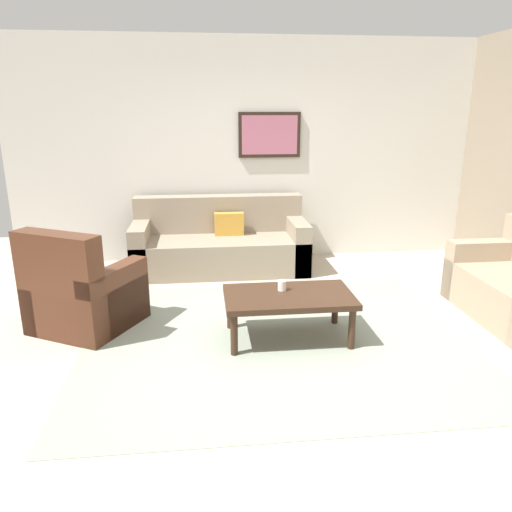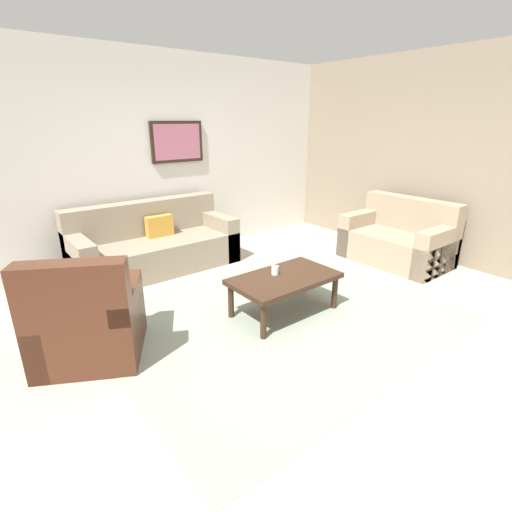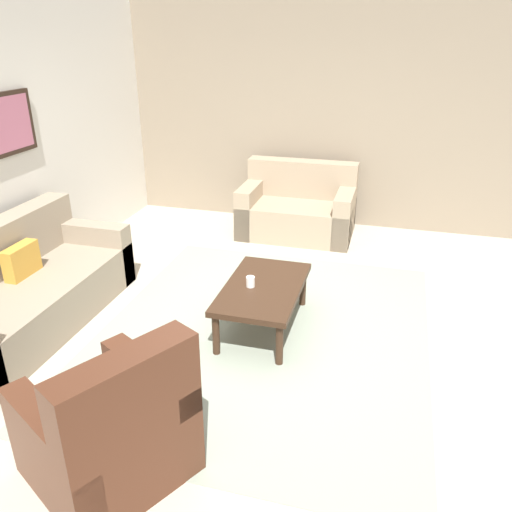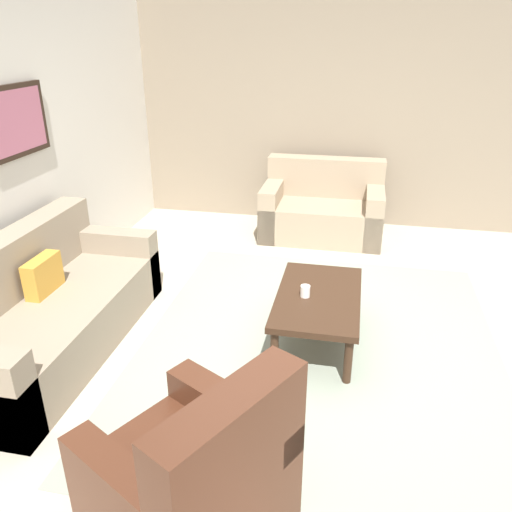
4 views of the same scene
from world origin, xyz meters
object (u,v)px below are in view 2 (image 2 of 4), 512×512
at_px(couch_loveseat, 400,240).
at_px(framed_artwork, 177,142).
at_px(cup, 275,270).
at_px(couch_main, 153,246).
at_px(coffee_table, 284,281).
at_px(armchair_leather, 88,326).

relative_size(couch_loveseat, framed_artwork, 1.76).
bearing_deg(framed_artwork, couch_loveseat, -46.97).
bearing_deg(cup, couch_main, 103.13).
distance_m(coffee_table, cup, 0.15).
bearing_deg(coffee_table, couch_main, 103.63).
height_order(couch_loveseat, coffee_table, couch_loveseat).
bearing_deg(coffee_table, couch_loveseat, 3.76).
bearing_deg(framed_artwork, cup, -95.12).
distance_m(couch_main, couch_loveseat, 3.43).
bearing_deg(couch_main, coffee_table, -76.37).
bearing_deg(couch_loveseat, cup, -178.70).
xyz_separation_m(couch_main, coffee_table, (0.50, -2.07, 0.06)).
bearing_deg(armchair_leather, framed_artwork, 46.19).
height_order(couch_main, armchair_leather, armchair_leather).
relative_size(armchair_leather, cup, 12.10).
bearing_deg(couch_main, couch_loveseat, -33.97).
distance_m(couch_loveseat, cup, 2.39).
xyz_separation_m(couch_loveseat, coffee_table, (-2.34, -0.15, 0.06)).
xyz_separation_m(couch_loveseat, framed_artwork, (-2.17, 2.33, 1.32)).
height_order(armchair_leather, cup, armchair_leather).
xyz_separation_m(couch_main, armchair_leather, (-1.32, -1.67, 0.01)).
relative_size(couch_loveseat, cup, 15.44).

